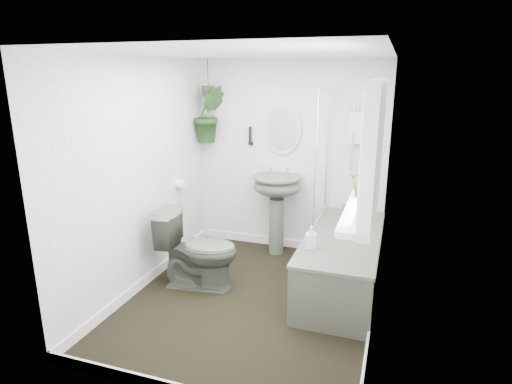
% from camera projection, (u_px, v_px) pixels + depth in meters
% --- Properties ---
extents(floor, '(2.30, 2.80, 0.02)m').
position_uv_depth(floor, '(251.00, 300.00, 4.19)').
color(floor, black).
rests_on(floor, ground).
extents(ceiling, '(2.30, 2.80, 0.02)m').
position_uv_depth(ceiling, '(250.00, 51.00, 3.56)').
color(ceiling, white).
rests_on(ceiling, ground).
extents(wall_back, '(2.30, 0.02, 2.30)m').
position_uv_depth(wall_back, '(289.00, 158.00, 5.16)').
color(wall_back, white).
rests_on(wall_back, ground).
extents(wall_front, '(2.30, 0.02, 2.30)m').
position_uv_depth(wall_front, '(174.00, 242.00, 2.59)').
color(wall_front, white).
rests_on(wall_front, ground).
extents(wall_left, '(0.02, 2.80, 2.30)m').
position_uv_depth(wall_left, '(140.00, 176.00, 4.23)').
color(wall_left, white).
rests_on(wall_left, ground).
extents(wall_right, '(0.02, 2.80, 2.30)m').
position_uv_depth(wall_right, '(384.00, 197.00, 3.52)').
color(wall_right, white).
rests_on(wall_right, ground).
extents(skirting, '(2.30, 2.80, 0.10)m').
position_uv_depth(skirting, '(251.00, 294.00, 4.17)').
color(skirting, white).
rests_on(skirting, floor).
extents(bathtub, '(0.72, 1.72, 0.58)m').
position_uv_depth(bathtub, '(342.00, 262.00, 4.32)').
color(bathtub, '#4B5145').
rests_on(bathtub, floor).
extents(bath_screen, '(0.04, 0.72, 1.40)m').
position_uv_depth(bath_screen, '(322.00, 155.00, 4.60)').
color(bath_screen, silver).
rests_on(bath_screen, bathtub).
extents(shower_box, '(0.20, 0.10, 0.35)m').
position_uv_depth(shower_box, '(358.00, 128.00, 4.75)').
color(shower_box, white).
rests_on(shower_box, wall_back).
extents(oval_mirror, '(0.46, 0.03, 0.62)m').
position_uv_depth(oval_mirror, '(282.00, 129.00, 5.06)').
color(oval_mirror, beige).
rests_on(oval_mirror, wall_back).
extents(wall_sconce, '(0.04, 0.04, 0.22)m').
position_uv_depth(wall_sconce, '(250.00, 136.00, 5.20)').
color(wall_sconce, black).
rests_on(wall_sconce, wall_back).
extents(toilet_roll_holder, '(0.11, 0.11, 0.11)m').
position_uv_depth(toilet_roll_holder, '(181.00, 184.00, 4.92)').
color(toilet_roll_holder, white).
rests_on(toilet_roll_holder, wall_left).
extents(window_recess, '(0.08, 1.00, 0.90)m').
position_uv_depth(window_recess, '(374.00, 151.00, 2.77)').
color(window_recess, white).
rests_on(window_recess, wall_right).
extents(window_sill, '(0.18, 1.00, 0.04)m').
position_uv_depth(window_sill, '(358.00, 211.00, 2.90)').
color(window_sill, white).
rests_on(window_sill, wall_right).
extents(window_blinds, '(0.01, 0.86, 0.76)m').
position_uv_depth(window_blinds, '(367.00, 150.00, 2.78)').
color(window_blinds, white).
rests_on(window_blinds, wall_right).
extents(toilet, '(0.85, 0.56, 0.81)m').
position_uv_depth(toilet, '(198.00, 249.00, 4.34)').
color(toilet, '#4B5145').
rests_on(toilet, floor).
extents(pedestal_sink, '(0.61, 0.53, 0.97)m').
position_uv_depth(pedestal_sink, '(277.00, 215.00, 5.14)').
color(pedestal_sink, '#4B5145').
rests_on(pedestal_sink, floor).
extents(sill_plant, '(0.21, 0.18, 0.22)m').
position_uv_depth(sill_plant, '(364.00, 182.00, 3.14)').
color(sill_plant, black).
rests_on(sill_plant, window_sill).
extents(hanging_plant, '(0.47, 0.45, 0.68)m').
position_uv_depth(hanging_plant, '(209.00, 115.00, 5.18)').
color(hanging_plant, black).
rests_on(hanging_plant, ceiling).
extents(soap_bottle, '(0.11, 0.11, 0.21)m').
position_uv_depth(soap_bottle, '(311.00, 237.00, 3.91)').
color(soap_bottle, black).
rests_on(soap_bottle, bathtub).
extents(hanging_pot, '(0.16, 0.16, 0.12)m').
position_uv_depth(hanging_pot, '(208.00, 91.00, 5.10)').
color(hanging_pot, '#3A3027').
rests_on(hanging_pot, ceiling).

